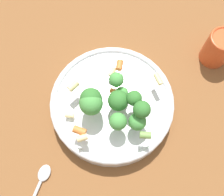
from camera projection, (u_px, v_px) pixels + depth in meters
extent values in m
plane|color=brown|center=(112.00, 108.00, 0.62)|extent=(3.00, 3.00, 0.00)
cylinder|color=silver|center=(112.00, 105.00, 0.60)|extent=(0.27, 0.27, 0.04)
torus|color=silver|center=(112.00, 101.00, 0.58)|extent=(0.27, 0.27, 0.01)
cylinder|color=#8CB766|center=(121.00, 97.00, 0.57)|extent=(0.01, 0.01, 0.01)
sphere|color=#479342|center=(122.00, 93.00, 0.55)|extent=(0.03, 0.03, 0.03)
cylinder|color=#8CB766|center=(133.00, 102.00, 0.53)|extent=(0.01, 0.01, 0.01)
sphere|color=#33722D|center=(134.00, 99.00, 0.52)|extent=(0.03, 0.03, 0.03)
cylinder|color=#8CB766|center=(118.00, 124.00, 0.53)|extent=(0.01, 0.01, 0.01)
sphere|color=#479342|center=(118.00, 121.00, 0.51)|extent=(0.04, 0.04, 0.04)
cylinder|color=#8CB766|center=(118.00, 105.00, 0.55)|extent=(0.02, 0.02, 0.01)
sphere|color=#33722D|center=(118.00, 101.00, 0.53)|extent=(0.04, 0.04, 0.04)
cylinder|color=#8CB766|center=(141.00, 113.00, 0.52)|extent=(0.01, 0.01, 0.01)
sphere|color=#33722D|center=(142.00, 109.00, 0.50)|extent=(0.03, 0.03, 0.03)
cylinder|color=#8CB766|center=(92.00, 108.00, 0.54)|extent=(0.02, 0.02, 0.02)
sphere|color=#479342|center=(91.00, 103.00, 0.52)|extent=(0.05, 0.05, 0.05)
cylinder|color=#8CB766|center=(117.00, 84.00, 0.55)|extent=(0.01, 0.01, 0.02)
sphere|color=#479342|center=(117.00, 80.00, 0.53)|extent=(0.03, 0.03, 0.03)
cylinder|color=#8CB766|center=(136.00, 124.00, 0.54)|extent=(0.01, 0.01, 0.01)
sphere|color=#479342|center=(137.00, 122.00, 0.52)|extent=(0.04, 0.04, 0.04)
cylinder|color=#8CB766|center=(92.00, 103.00, 0.54)|extent=(0.02, 0.02, 0.02)
sphere|color=#33722D|center=(91.00, 99.00, 0.52)|extent=(0.04, 0.04, 0.04)
cylinder|color=beige|center=(70.00, 116.00, 0.55)|extent=(0.02, 0.01, 0.01)
cylinder|color=#729E4C|center=(145.00, 135.00, 0.50)|extent=(0.02, 0.02, 0.01)
cylinder|color=beige|center=(112.00, 72.00, 0.58)|extent=(0.02, 0.02, 0.01)
cylinder|color=beige|center=(82.00, 138.00, 0.51)|extent=(0.02, 0.02, 0.01)
cylinder|color=orange|center=(119.00, 96.00, 0.55)|extent=(0.01, 0.02, 0.01)
cylinder|color=orange|center=(124.00, 94.00, 0.56)|extent=(0.03, 0.03, 0.01)
cylinder|color=orange|center=(119.00, 65.00, 0.57)|extent=(0.02, 0.02, 0.01)
cylinder|color=orange|center=(113.00, 91.00, 0.57)|extent=(0.02, 0.01, 0.01)
cylinder|color=orange|center=(80.00, 131.00, 0.52)|extent=(0.03, 0.02, 0.01)
cylinder|color=beige|center=(73.00, 86.00, 0.54)|extent=(0.02, 0.03, 0.01)
cylinder|color=beige|center=(158.00, 79.00, 0.55)|extent=(0.03, 0.03, 0.01)
cylinder|color=#CC4C23|center=(218.00, 48.00, 0.63)|extent=(0.07, 0.07, 0.08)
ellipsoid|color=silver|center=(44.00, 173.00, 0.56)|extent=(0.03, 0.04, 0.01)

